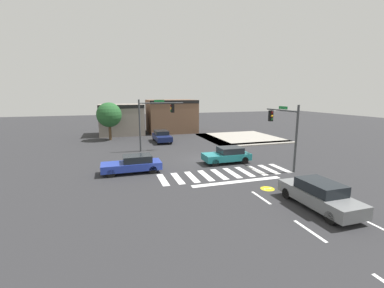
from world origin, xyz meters
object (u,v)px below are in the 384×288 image
(car_blue, at_px, (133,164))
(car_gray, at_px, (319,195))
(car_navy, at_px, (162,136))
(roadside_tree, at_px, (109,115))
(traffic_signal_southeast, at_px, (284,125))
(traffic_signal_northwest, at_px, (155,115))
(car_teal, at_px, (227,155))

(car_blue, relative_size, car_gray, 0.97)
(car_navy, xyz_separation_m, roadside_tree, (-6.36, 3.49, 2.63))
(traffic_signal_southeast, xyz_separation_m, car_blue, (-12.17, 2.10, -2.88))
(traffic_signal_northwest, distance_m, car_navy, 6.09)
(traffic_signal_northwest, xyz_separation_m, roadside_tree, (-4.75, 8.48, -0.48))
(car_navy, relative_size, car_gray, 0.96)
(traffic_signal_northwest, bearing_deg, roadside_tree, 119.27)
(car_blue, relative_size, car_teal, 1.10)
(traffic_signal_northwest, relative_size, car_navy, 1.23)
(car_teal, distance_m, roadside_tree, 18.70)
(traffic_signal_southeast, distance_m, car_gray, 8.63)
(traffic_signal_southeast, height_order, car_teal, traffic_signal_southeast)
(traffic_signal_northwest, distance_m, roadside_tree, 9.73)
(traffic_signal_southeast, xyz_separation_m, car_navy, (-7.46, 14.68, -2.83))
(car_teal, bearing_deg, car_blue, 3.38)
(car_navy, bearing_deg, roadside_tree, -118.74)
(car_navy, relative_size, car_teal, 1.08)
(traffic_signal_southeast, distance_m, traffic_signal_northwest, 13.28)
(car_teal, bearing_deg, car_gray, 93.78)
(roadside_tree, bearing_deg, car_navy, -28.74)
(roadside_tree, bearing_deg, car_teal, -57.30)
(traffic_signal_southeast, relative_size, car_blue, 1.16)
(traffic_signal_southeast, height_order, car_blue, traffic_signal_southeast)
(traffic_signal_southeast, distance_m, car_teal, 5.44)
(traffic_signal_northwest, bearing_deg, car_blue, -112.16)
(traffic_signal_northwest, height_order, car_gray, traffic_signal_northwest)
(car_blue, distance_m, car_gray, 13.18)
(car_navy, relative_size, roadside_tree, 0.90)
(traffic_signal_southeast, bearing_deg, car_teal, 55.90)
(traffic_signal_southeast, distance_m, car_blue, 12.68)
(car_blue, height_order, car_gray, car_gray)
(traffic_signal_northwest, xyz_separation_m, car_teal, (5.25, -7.10, -3.14))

